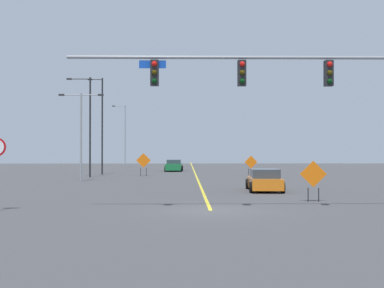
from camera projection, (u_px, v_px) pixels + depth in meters
ground at (211, 211)px, 20.39m from camera, size 148.02×148.02×0.00m
road_centre_stripe at (194, 170)px, 61.50m from camera, size 0.16×82.23×0.01m
traffic_signal_assembly at (287, 84)px, 20.48m from camera, size 14.40×0.44×6.59m
street_lamp_mid_left at (81, 128)px, 40.03m from camera, size 3.57×0.24×7.07m
street_lamp_far_right at (101, 122)px, 51.09m from camera, size 1.56×0.24×9.88m
street_lamp_mid_right at (88, 122)px, 45.88m from camera, size 2.24×0.24×9.19m
street_lamp_near_left at (124, 133)px, 74.84m from camera, size 2.04×0.24×9.27m
construction_sign_right_shoulder at (143, 161)px, 48.03m from camera, size 1.40×0.13×2.20m
construction_sign_median_near at (313, 176)px, 23.98m from camera, size 1.27×0.19×1.97m
construction_sign_right_lane at (251, 163)px, 48.62m from camera, size 1.26×0.24×1.96m
car_orange_passing at (264, 180)px, 30.34m from camera, size 2.20×4.47×1.34m
car_green_far at (174, 166)px, 59.34m from camera, size 2.16×4.61×1.37m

